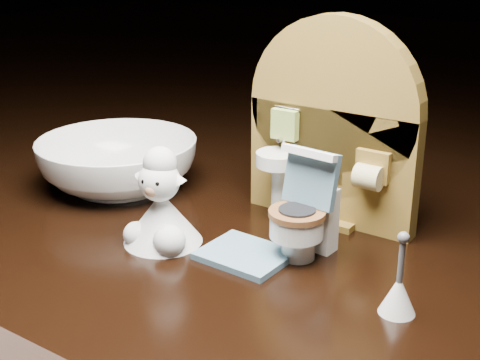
# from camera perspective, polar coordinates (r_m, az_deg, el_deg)

# --- Properties ---
(backdrop_panel) EXTENTS (0.13, 0.05, 0.15)m
(backdrop_panel) POSITION_cam_1_polar(r_m,az_deg,el_deg) (0.48, 7.79, 3.86)
(backdrop_panel) COLOR brown
(backdrop_panel) RESTS_ON ground
(toy_toilet) EXTENTS (0.04, 0.05, 0.07)m
(toy_toilet) POSITION_cam_1_polar(r_m,az_deg,el_deg) (0.44, 5.57, -3.17)
(toy_toilet) COLOR white
(toy_toilet) RESTS_ON ground
(bath_mat) EXTENTS (0.06, 0.05, 0.00)m
(bath_mat) POSITION_cam_1_polar(r_m,az_deg,el_deg) (0.44, 0.45, -6.40)
(bath_mat) COLOR slate
(bath_mat) RESTS_ON ground
(toilet_brush) EXTENTS (0.02, 0.02, 0.05)m
(toilet_brush) POSITION_cam_1_polar(r_m,az_deg,el_deg) (0.39, 13.35, -9.29)
(toilet_brush) COLOR white
(toilet_brush) RESTS_ON ground
(plush_lamb) EXTENTS (0.05, 0.05, 0.07)m
(plush_lamb) POSITION_cam_1_polar(r_m,az_deg,el_deg) (0.46, -6.76, -2.55)
(plush_lamb) COLOR silver
(plush_lamb) RESTS_ON ground
(ceramic_bowl) EXTENTS (0.14, 0.14, 0.04)m
(ceramic_bowl) POSITION_cam_1_polar(r_m,az_deg,el_deg) (0.56, -10.39, 1.40)
(ceramic_bowl) COLOR white
(ceramic_bowl) RESTS_ON ground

